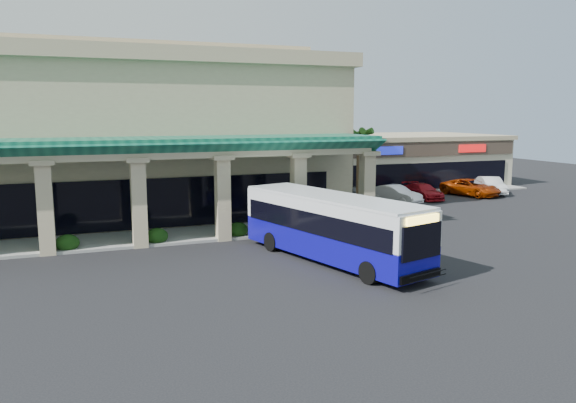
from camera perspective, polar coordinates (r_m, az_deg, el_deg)
name	(u,v)px	position (r m, az deg, el deg)	size (l,w,h in m)	color
ground	(310,257)	(27.68, 2.21, -5.68)	(110.00, 110.00, 0.00)	black
main_building	(112,133)	(40.71, -17.48, 6.68)	(30.80, 14.80, 11.35)	tan
arcade	(126,190)	(31.78, -16.16, 1.11)	(30.00, 6.20, 5.70)	#0E5540
strip_mall	(381,160)	(56.58, 9.44, 4.21)	(22.50, 12.50, 4.90)	beige
palm_0	(358,165)	(40.57, 7.16, 3.65)	(2.40, 2.40, 6.60)	#214C14
palm_1	(351,167)	(43.72, 6.46, 3.51)	(2.40, 2.40, 5.80)	#214C14
broadleaf_tree	(303,168)	(47.43, 1.51, 3.39)	(2.60, 2.60, 4.81)	black
transit_bus	(332,228)	(26.72, 4.46, -2.75)	(2.64, 11.35, 3.17)	#0D0994
pedestrian	(396,232)	(30.25, 10.96, -3.02)	(0.59, 0.38, 1.61)	#51596A
car_silver	(356,195)	(44.26, 6.97, 0.70)	(1.66, 4.12, 1.40)	#4C4D51
car_white	(395,194)	(44.76, 10.86, 0.72)	(1.51, 4.33, 1.43)	white
car_red	(423,191)	(47.49, 13.57, 1.00)	(1.79, 4.41, 1.28)	maroon
car_gray	(471,187)	(50.53, 18.06, 1.36)	(2.38, 5.16, 1.43)	#952D05
car_extra	(491,185)	(52.30, 19.90, 1.54)	(1.58, 4.52, 1.49)	silver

